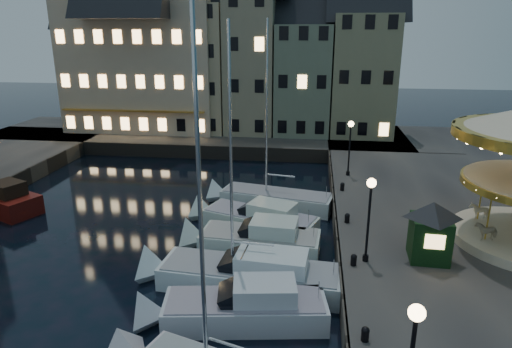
# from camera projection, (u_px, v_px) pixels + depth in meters

# --- Properties ---
(ground) EXTENTS (160.00, 160.00, 0.00)m
(ground) POSITION_uv_depth(u_px,v_px,m) (215.00, 285.00, 22.22)
(ground) COLOR black
(ground) RESTS_ON ground
(quay_east) EXTENTS (16.00, 56.00, 1.30)m
(quay_east) POSITION_uv_depth(u_px,v_px,m) (477.00, 236.00, 25.98)
(quay_east) COLOR #474442
(quay_east) RESTS_ON ground
(quay_north) EXTENTS (44.00, 12.00, 1.30)m
(quay_north) POSITION_uv_depth(u_px,v_px,m) (197.00, 137.00, 49.44)
(quay_north) COLOR #474442
(quay_north) RESTS_ON ground
(quaywall_e) EXTENTS (0.15, 44.00, 1.30)m
(quaywall_e) POSITION_uv_depth(u_px,v_px,m) (335.00, 229.00, 26.95)
(quaywall_e) COLOR #47423A
(quaywall_e) RESTS_ON ground
(quaywall_n) EXTENTS (48.00, 0.15, 1.30)m
(quaywall_n) POSITION_uv_depth(u_px,v_px,m) (202.00, 152.00, 43.53)
(quaywall_n) COLOR #47423A
(quaywall_n) RESTS_ON ground
(streetlamp_b) EXTENTS (0.44, 0.44, 4.17)m
(streetlamp_b) POSITION_uv_depth(u_px,v_px,m) (370.00, 208.00, 21.06)
(streetlamp_b) COLOR black
(streetlamp_b) RESTS_ON quay_east
(streetlamp_c) EXTENTS (0.44, 0.44, 4.17)m
(streetlamp_c) POSITION_uv_depth(u_px,v_px,m) (350.00, 140.00, 33.81)
(streetlamp_c) COLOR black
(streetlamp_c) RESTS_ON quay_east
(bollard_a) EXTENTS (0.30, 0.30, 0.57)m
(bollard_a) POSITION_uv_depth(u_px,v_px,m) (365.00, 333.00, 16.20)
(bollard_a) COLOR black
(bollard_a) RESTS_ON quay_east
(bollard_b) EXTENTS (0.30, 0.30, 0.57)m
(bollard_b) POSITION_uv_depth(u_px,v_px,m) (354.00, 259.00, 21.40)
(bollard_b) COLOR black
(bollard_b) RESTS_ON quay_east
(bollard_c) EXTENTS (0.30, 0.30, 0.57)m
(bollard_c) POSITION_uv_depth(u_px,v_px,m) (347.00, 218.00, 26.12)
(bollard_c) COLOR black
(bollard_c) RESTS_ON quay_east
(bollard_d) EXTENTS (0.30, 0.30, 0.57)m
(bollard_d) POSITION_uv_depth(u_px,v_px,m) (342.00, 186.00, 31.31)
(bollard_d) COLOR black
(bollard_d) RESTS_ON quay_east
(townhouse_na) EXTENTS (5.50, 8.00, 12.80)m
(townhouse_na) POSITION_uv_depth(u_px,v_px,m) (98.00, 68.00, 50.56)
(townhouse_na) COLOR gray
(townhouse_na) RESTS_ON quay_north
(townhouse_nb) EXTENTS (6.16, 8.00, 13.80)m
(townhouse_nb) POSITION_uv_depth(u_px,v_px,m) (145.00, 64.00, 49.75)
(townhouse_nb) COLOR slate
(townhouse_nb) RESTS_ON quay_north
(townhouse_nc) EXTENTS (6.82, 8.00, 14.80)m
(townhouse_nc) POSITION_uv_depth(u_px,v_px,m) (199.00, 59.00, 48.85)
(townhouse_nc) COLOR tan
(townhouse_nc) RESTS_ON quay_north
(townhouse_nd) EXTENTS (5.50, 8.00, 15.80)m
(townhouse_nd) POSITION_uv_depth(u_px,v_px,m) (252.00, 55.00, 48.00)
(townhouse_nd) COLOR gray
(townhouse_nd) RESTS_ON quay_north
(townhouse_ne) EXTENTS (6.16, 8.00, 12.80)m
(townhouse_ne) POSITION_uv_depth(u_px,v_px,m) (304.00, 70.00, 47.79)
(townhouse_ne) COLOR slate
(townhouse_ne) RESTS_ON quay_north
(townhouse_nf) EXTENTS (6.82, 8.00, 13.80)m
(townhouse_nf) POSITION_uv_depth(u_px,v_px,m) (363.00, 66.00, 46.90)
(townhouse_nf) COLOR gray
(townhouse_nf) RESTS_ON quay_north
(hotel_corner) EXTENTS (17.60, 9.00, 16.80)m
(hotel_corner) POSITION_uv_depth(u_px,v_px,m) (145.00, 49.00, 49.28)
(hotel_corner) COLOR beige
(hotel_corner) RESTS_ON quay_north
(motorboat_b) EXTENTS (7.96, 3.31, 2.15)m
(motorboat_b) POSITION_uv_depth(u_px,v_px,m) (235.00, 310.00, 19.19)
(motorboat_b) COLOR silver
(motorboat_b) RESTS_ON ground
(motorboat_c) EXTENTS (9.81, 3.30, 12.99)m
(motorboat_c) POSITION_uv_depth(u_px,v_px,m) (242.00, 274.00, 21.90)
(motorboat_c) COLOR white
(motorboat_c) RESTS_ON ground
(motorboat_d) EXTENTS (7.68, 2.99, 2.15)m
(motorboat_d) POSITION_uv_depth(u_px,v_px,m) (253.00, 240.00, 25.48)
(motorboat_d) COLOR silver
(motorboat_d) RESTS_ON ground
(motorboat_e) EXTENTS (8.04, 4.79, 2.15)m
(motorboat_e) POSITION_uv_depth(u_px,v_px,m) (254.00, 219.00, 28.25)
(motorboat_e) COLOR silver
(motorboat_e) RESTS_ON ground
(motorboat_f) EXTENTS (8.77, 3.89, 11.62)m
(motorboat_f) POSITION_uv_depth(u_px,v_px,m) (269.00, 199.00, 31.92)
(motorboat_f) COLOR silver
(motorboat_f) RESTS_ON ground
(ticket_kiosk) EXTENTS (2.84, 2.84, 3.33)m
(ticket_kiosk) POSITION_uv_depth(u_px,v_px,m) (432.00, 221.00, 21.49)
(ticket_kiosk) COLOR black
(ticket_kiosk) RESTS_ON quay_east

